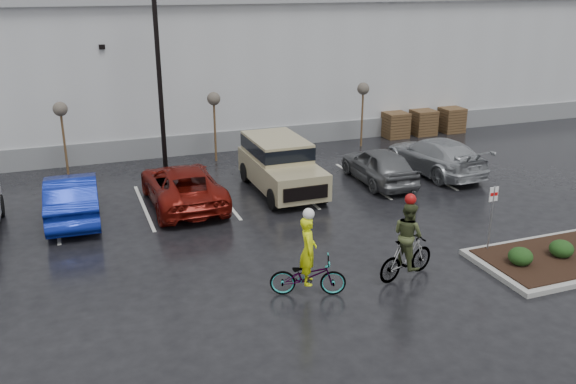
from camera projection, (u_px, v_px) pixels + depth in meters
name	position (u px, v px, depth m)	size (l,w,h in m)	color
ground	(380.00, 277.00, 17.27)	(120.00, 120.00, 0.00)	black
warehouse	(201.00, 57.00, 35.50)	(60.50, 15.50, 7.20)	#BCBFC1
wooded_ridge	(145.00, 36.00, 56.04)	(80.00, 25.00, 6.00)	#263A18
lamppost	(157.00, 39.00, 24.67)	(0.50, 1.00, 9.22)	black
sapling_west	(61.00, 113.00, 25.21)	(0.60, 0.60, 3.20)	#45301B
sapling_mid	(214.00, 103.00, 27.36)	(0.60, 0.60, 3.20)	#45301B
sapling_east	(363.00, 92.00, 29.84)	(0.60, 0.60, 3.20)	#45301B
pallet_stack_a	(395.00, 125.00, 32.23)	(1.20, 1.20, 1.35)	#45301B
pallet_stack_b	(423.00, 122.00, 32.80)	(1.20, 1.20, 1.35)	#45301B
pallet_stack_c	(451.00, 120.00, 33.39)	(1.20, 1.20, 1.35)	#45301B
shrub_a	(521.00, 256.00, 17.58)	(0.70, 0.70, 0.52)	black
shrub_b	(561.00, 249.00, 18.07)	(0.70, 0.70, 0.52)	black
fire_lane_sign	(492.00, 211.00, 18.24)	(0.30, 0.05, 2.20)	gray
car_blue	(72.00, 197.00, 21.24)	(1.71, 4.89, 1.61)	navy
car_red	(183.00, 185.00, 22.56)	(2.50, 5.42, 1.51)	#660F09
suv_tan	(282.00, 166.00, 23.87)	(2.20, 5.10, 2.06)	tan
car_grey	(379.00, 165.00, 25.01)	(1.78, 4.42, 1.50)	#5A5C5F
car_far_silver	(434.00, 156.00, 26.31)	(2.15, 5.29, 1.53)	#A8ACB0
cyclist_hivis	(308.00, 269.00, 16.08)	(2.15, 1.37, 2.46)	#3F3F44
cyclist_olive	(407.00, 248.00, 16.96)	(2.01, 1.04, 2.50)	#3F3F44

